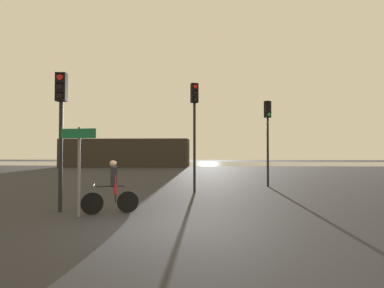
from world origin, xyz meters
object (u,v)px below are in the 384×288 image
at_px(traffic_light_center, 194,117).
at_px(traffic_light_far_right, 268,127).
at_px(traffic_light_near_left, 61,115).
at_px(cyclist, 113,187).
at_px(direction_sign_post, 79,158).
at_px(distant_building, 126,153).

bearing_deg(traffic_light_center, traffic_light_far_right, -168.51).
bearing_deg(traffic_light_near_left, traffic_light_center, -136.83).
bearing_deg(cyclist, traffic_light_far_right, -58.44).
bearing_deg(traffic_light_center, direction_sign_post, 37.12).
height_order(traffic_light_center, direction_sign_post, traffic_light_center).
bearing_deg(traffic_light_near_left, direction_sign_post, 136.23).
bearing_deg(direction_sign_post, traffic_light_far_right, -123.61).
relative_size(traffic_light_center, cyclist, 3.09).
xyz_separation_m(distant_building, cyclist, (7.39, -27.81, -0.89)).
bearing_deg(traffic_light_center, distant_building, -89.79).
bearing_deg(traffic_light_far_right, traffic_light_center, 5.54).
distance_m(traffic_light_far_right, traffic_light_near_left, 10.65).
height_order(traffic_light_far_right, traffic_light_center, traffic_light_center).
bearing_deg(traffic_light_far_right, traffic_light_near_left, 14.09).
bearing_deg(distant_building, direction_sign_post, -76.96).
height_order(distant_building, direction_sign_post, distant_building).
xyz_separation_m(traffic_light_far_right, cyclist, (-6.13, -7.34, -2.38)).
xyz_separation_m(traffic_light_near_left, cyclist, (1.71, -0.14, -2.22)).
relative_size(traffic_light_center, direction_sign_post, 1.94).
relative_size(traffic_light_far_right, direction_sign_post, 1.78).
bearing_deg(traffic_light_center, cyclist, 41.79).
height_order(traffic_light_far_right, direction_sign_post, traffic_light_far_right).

